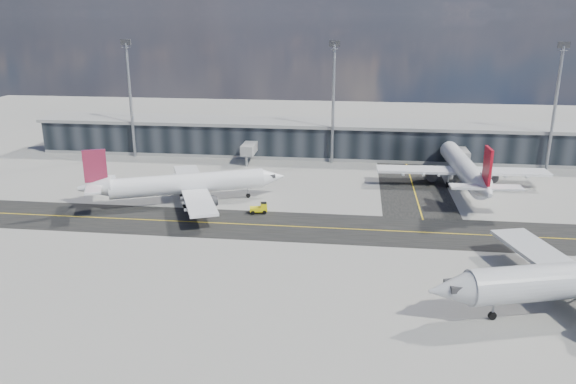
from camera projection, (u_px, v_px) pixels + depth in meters
The scene contains 8 objects.
ground at pixel (317, 236), 91.46m from camera, with size 300.00×300.00×0.00m, color gray.
taxiway_lanes at pixel (343, 215), 101.15m from camera, with size 180.00×63.00×0.03m.
terminal_concourse at pixel (334, 140), 142.16m from camera, with size 152.00×19.80×8.80m.
floodlight_masts at pixel (333, 99), 132.13m from camera, with size 102.50×0.70×28.90m.
airliner_af at pixel (185, 184), 106.56m from camera, with size 37.20×32.16×11.49m.
airliner_redtail at pixel (464, 168), 116.26m from camera, with size 35.65×41.86×12.41m.
baggage_tug at pixel (260, 208), 101.86m from camera, with size 3.37×2.13×1.97m.
service_van at pixel (460, 179), 120.32m from camera, with size 2.78×6.02×1.67m, color white.
Camera 1 is at (5.91, -84.90, 34.59)m, focal length 35.00 mm.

